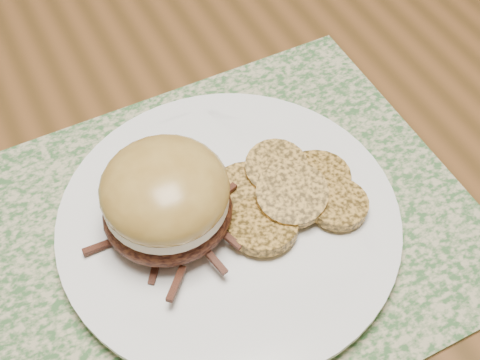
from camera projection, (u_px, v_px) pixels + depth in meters
dining_table at (251, 246)px, 0.63m from camera, size 1.50×0.90×0.75m
placemat at (199, 241)px, 0.54m from camera, size 0.45×0.33×0.00m
dinner_plate at (229, 222)px, 0.54m from camera, size 0.26×0.26×0.02m
pork_sandwich at (166, 199)px, 0.50m from camera, size 0.11×0.11×0.08m
roasted_potatoes at (287, 193)px, 0.54m from camera, size 0.14×0.11×0.03m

